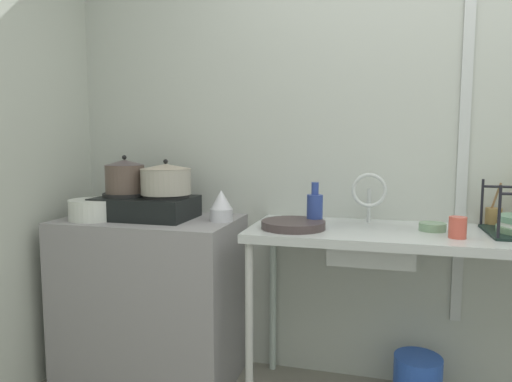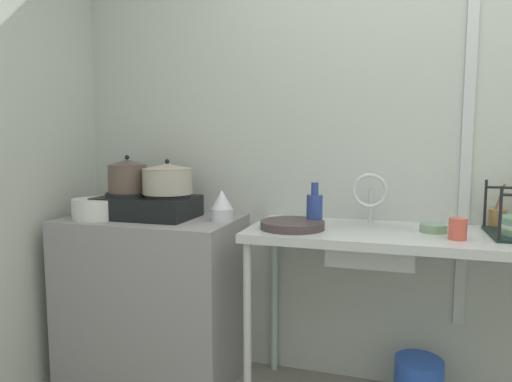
% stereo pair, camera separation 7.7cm
% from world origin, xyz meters
% --- Properties ---
extents(wall_back, '(4.91, 0.10, 2.44)m').
position_xyz_m(wall_back, '(0.00, 1.45, 1.22)').
color(wall_back, '#ACB1A8').
rests_on(wall_back, ground).
extents(wall_metal_strip, '(0.05, 0.01, 1.95)m').
position_xyz_m(wall_metal_strip, '(0.03, 1.40, 1.34)').
color(wall_metal_strip, '#B5BBB9').
extents(counter_concrete, '(0.91, 0.55, 0.86)m').
position_xyz_m(counter_concrete, '(-1.52, 1.13, 0.43)').
color(counter_concrete, gray).
rests_on(counter_concrete, ground).
extents(counter_sink, '(1.47, 0.55, 0.86)m').
position_xyz_m(counter_sink, '(-0.21, 1.13, 0.79)').
color(counter_sink, '#B5BBB9').
rests_on(counter_sink, ground).
extents(stove, '(0.49, 0.33, 0.13)m').
position_xyz_m(stove, '(-1.54, 1.13, 0.92)').
color(stove, black).
rests_on(stove, counter_concrete).
extents(pot_on_left_burner, '(0.21, 0.21, 0.20)m').
position_xyz_m(pot_on_left_burner, '(-1.66, 1.13, 1.08)').
color(pot_on_left_burner, brown).
rests_on(pot_on_left_burner, stove).
extents(pot_on_right_burner, '(0.26, 0.26, 0.18)m').
position_xyz_m(pot_on_right_burner, '(-1.42, 1.13, 1.07)').
color(pot_on_right_burner, '#9D988A').
rests_on(pot_on_right_burner, stove).
extents(pot_beside_stove, '(0.25, 0.25, 0.11)m').
position_xyz_m(pot_beside_stove, '(-1.78, 1.02, 0.92)').
color(pot_beside_stove, silver).
rests_on(pot_beside_stove, counter_concrete).
extents(percolator, '(0.12, 0.12, 0.16)m').
position_xyz_m(percolator, '(-1.13, 1.15, 0.94)').
color(percolator, silver).
rests_on(percolator, counter_concrete).
extents(sink_basin, '(0.37, 0.32, 0.14)m').
position_xyz_m(sink_basin, '(-0.39, 1.13, 0.79)').
color(sink_basin, '#B5BBB9').
rests_on(sink_basin, counter_sink).
extents(faucet, '(0.17, 0.09, 0.25)m').
position_xyz_m(faucet, '(-0.41, 1.25, 1.02)').
color(faucet, '#B5BBB9').
rests_on(faucet, counter_sink).
extents(frying_pan, '(0.30, 0.30, 0.04)m').
position_xyz_m(frying_pan, '(-0.74, 1.05, 0.88)').
color(frying_pan, '#3D3232').
rests_on(frying_pan, counter_sink).
extents(cup_by_rack, '(0.07, 0.07, 0.09)m').
position_xyz_m(cup_by_rack, '(-0.04, 1.02, 0.91)').
color(cup_by_rack, '#C34E3E').
rests_on(cup_by_rack, counter_sink).
extents(small_bowl_on_drainboard, '(0.12, 0.12, 0.04)m').
position_xyz_m(small_bowl_on_drainboard, '(-0.13, 1.16, 0.88)').
color(small_bowl_on_drainboard, gray).
rests_on(small_bowl_on_drainboard, counter_sink).
extents(bottle_by_sink, '(0.08, 0.08, 0.21)m').
position_xyz_m(bottle_by_sink, '(-0.65, 1.14, 0.94)').
color(bottle_by_sink, navy).
rests_on(bottle_by_sink, counter_sink).
extents(utensil_jar, '(0.07, 0.07, 0.21)m').
position_xyz_m(utensil_jar, '(0.16, 1.35, 0.91)').
color(utensil_jar, olive).
rests_on(utensil_jar, counter_sink).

